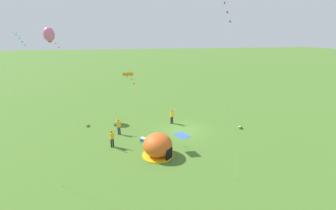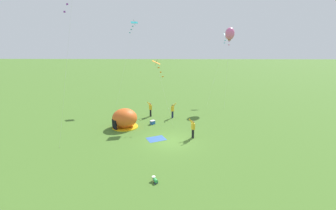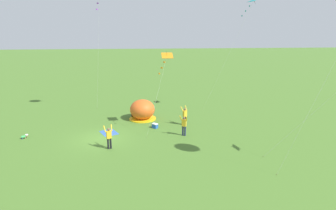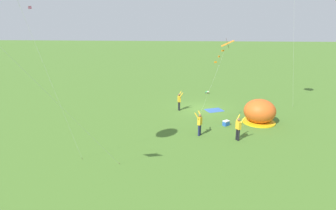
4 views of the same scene
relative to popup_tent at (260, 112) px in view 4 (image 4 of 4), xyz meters
name	(u,v)px [view 4 (image 4 of 4)]	position (x,y,z in m)	size (l,w,h in m)	color
ground_plane	(201,108)	(5.00, -3.72, -1.00)	(300.00, 300.00, 0.00)	#477028
popup_tent	(260,112)	(0.00, 0.00, 0.00)	(2.81, 2.81, 2.10)	#D8591E
picnic_blanket	(214,110)	(3.66, -3.18, -0.99)	(1.70, 1.30, 0.01)	#3359A5
cooler_box	(226,123)	(2.93, 1.09, -0.78)	(0.64, 0.63, 0.44)	#2659B2
toddler_crawling	(207,92)	(4.12, -10.26, -0.82)	(0.43, 0.54, 0.32)	green
person_center_field	(200,123)	(5.20, 3.48, 0.00)	(0.65, 0.72, 1.89)	#1E2347
person_far_back	(238,128)	(2.39, 4.08, 0.00)	(0.66, 0.72, 1.89)	black
person_arms_raised	(179,101)	(7.19, -2.81, 0.00)	(0.60, 0.71, 1.89)	black
kite_orange	(226,46)	(3.45, 2.12, 5.65)	(2.44, 2.58, 7.24)	silver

